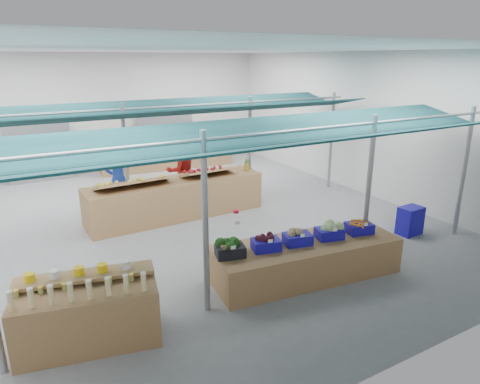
{
  "coord_description": "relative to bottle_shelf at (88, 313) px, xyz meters",
  "views": [
    {
      "loc": [
        -3.6,
        -9.66,
        4.0
      ],
      "look_at": [
        0.99,
        -1.6,
        1.09
      ],
      "focal_mm": 32.0,
      "sensor_mm": 36.0,
      "label": 1
    }
  ],
  "objects": [
    {
      "name": "floor",
      "position": [
        2.85,
        3.89,
        -0.47
      ],
      "size": [
        13.0,
        13.0,
        0.0
      ],
      "primitive_type": "plane",
      "color": "slate",
      "rests_on": "ground"
    },
    {
      "name": "hall",
      "position": [
        2.85,
        5.33,
        2.17
      ],
      "size": [
        13.0,
        13.0,
        13.0
      ],
      "color": "silver",
      "rests_on": "ground"
    },
    {
      "name": "pole_grid",
      "position": [
        3.6,
        2.14,
        1.34
      ],
      "size": [
        10.0,
        4.6,
        3.0
      ],
      "color": "gray",
      "rests_on": "floor"
    },
    {
      "name": "awnings",
      "position": [
        3.6,
        2.14,
        2.31
      ],
      "size": [
        9.5,
        7.08,
        0.3
      ],
      "color": "black",
      "rests_on": "pole_grid"
    },
    {
      "name": "back_shelving_left",
      "position": [
        0.35,
        9.89,
        0.53
      ],
      "size": [
        2.0,
        0.5,
        2.0
      ],
      "primitive_type": "cube",
      "color": "#B23F33",
      "rests_on": "floor"
    },
    {
      "name": "back_shelving_right",
      "position": [
        4.85,
        9.89,
        0.53
      ],
      "size": [
        2.0,
        0.5,
        2.0
      ],
      "primitive_type": "cube",
      "color": "#B23F33",
      "rests_on": "floor"
    },
    {
      "name": "bottle_shelf",
      "position": [
        0.0,
        0.0,
        0.0
      ],
      "size": [
        2.12,
        1.52,
        1.16
      ],
      "rotation": [
        0.0,
        0.0,
        -0.21
      ],
      "color": "#8D5F3D",
      "rests_on": "floor"
    },
    {
      "name": "veg_counter",
      "position": [
        3.99,
        0.01,
        -0.12
      ],
      "size": [
        3.7,
        1.63,
        0.7
      ],
      "primitive_type": "cube",
      "rotation": [
        0.0,
        0.0,
        -0.12
      ],
      "color": "#8D5F3D",
      "rests_on": "floor"
    },
    {
      "name": "fruit_counter",
      "position": [
        3.05,
        4.26,
        0.02
      ],
      "size": [
        4.65,
        1.23,
        0.99
      ],
      "primitive_type": "cube",
      "rotation": [
        0.0,
        0.0,
        0.03
      ],
      "color": "#8D5F3D",
      "rests_on": "floor"
    },
    {
      "name": "far_counter",
      "position": [
        4.7,
        9.37,
        -0.03
      ],
      "size": [
        4.99,
        1.43,
        0.89
      ],
      "primitive_type": "cube",
      "rotation": [
        0.0,
        0.0,
        -0.09
      ],
      "color": "#8D5F3D",
      "rests_on": "floor"
    },
    {
      "name": "crate_stack",
      "position": [
        7.41,
        0.43,
        -0.14
      ],
      "size": [
        0.58,
        0.42,
        0.67
      ],
      "primitive_type": "cube",
      "rotation": [
        0.0,
        0.0,
        0.05
      ],
      "color": "#150E9A",
      "rests_on": "floor"
    },
    {
      "name": "vendor_left",
      "position": [
        1.85,
        5.36,
        0.45
      ],
      "size": [
        0.69,
        0.46,
        1.85
      ],
      "primitive_type": "imported",
      "rotation": [
        0.0,
        0.0,
        3.17
      ],
      "color": "#1937A4",
      "rests_on": "floor"
    },
    {
      "name": "vendor_right",
      "position": [
        3.65,
        5.36,
        0.45
      ],
      "size": [
        0.92,
        0.72,
        1.85
      ],
      "primitive_type": "imported",
      "rotation": [
        0.0,
        0.0,
        3.17
      ],
      "color": "maroon",
      "rests_on": "floor"
    },
    {
      "name": "crate_broccoli",
      "position": [
        2.46,
        0.21,
        0.38
      ],
      "size": [
        0.57,
        0.46,
        0.35
      ],
      "rotation": [
        0.0,
        0.0,
        -0.25
      ],
      "color": "black",
      "rests_on": "veg_counter"
    },
    {
      "name": "crate_beets",
      "position": [
        3.15,
        0.12,
        0.36
      ],
      "size": [
        0.57,
        0.46,
        0.29
      ],
      "rotation": [
        0.0,
        0.0,
        -0.25
      ],
      "color": "#150E9A",
      "rests_on": "veg_counter"
    },
    {
      "name": "crate_celeriac",
      "position": [
        3.79,
        0.04,
        0.37
      ],
      "size": [
        0.57,
        0.46,
        0.31
      ],
      "rotation": [
        0.0,
        0.0,
        -0.25
      ],
      "color": "#150E9A",
      "rests_on": "veg_counter"
    },
    {
      "name": "crate_cabbage",
      "position": [
        4.48,
        -0.05,
        0.38
      ],
      "size": [
        0.57,
        0.46,
        0.35
      ],
      "rotation": [
        0.0,
        0.0,
        -0.25
      ],
      "color": "#150E9A",
      "rests_on": "veg_counter"
    },
    {
      "name": "crate_carrots",
      "position": [
        5.17,
        -0.13,
        0.33
      ],
      "size": [
        0.57,
        0.46,
        0.29
      ],
      "rotation": [
        0.0,
        0.0,
        -0.25
      ],
      "color": "#150E9A",
      "rests_on": "veg_counter"
    },
    {
      "name": "sparrow",
      "position": [
        2.28,
        0.1,
        0.47
      ],
      "size": [
        0.12,
        0.09,
        0.11
      ],
      "rotation": [
        0.0,
        0.0,
        -0.25
      ],
      "color": "brown",
      "rests_on": "crate_broccoli"
    },
    {
      "name": "pole_ribbon",
      "position": [
        3.11,
        1.17,
        0.61
      ],
      "size": [
        0.12,
        0.12,
        0.28
      ],
      "color": "red",
      "rests_on": "pole_grid"
    },
    {
      "name": "apple_heap_yellow",
      "position": [
        1.96,
        4.12,
        0.68
      ],
      "size": [
        1.94,
        0.8,
        0.27
      ],
      "rotation": [
        0.0,
        0.0,
        0.06
      ],
      "color": "#997247",
      "rests_on": "fruit_counter"
    },
    {
      "name": "apple_heap_red",
      "position": [
        3.99,
        4.18,
        0.68
      ],
      "size": [
        1.54,
        0.78,
        0.27
      ],
      "rotation": [
        0.0,
        0.0,
        0.06
      ],
      "color": "#997247",
      "rests_on": "fruit_counter"
    },
    {
      "name": "pineapple",
      "position": [
        5.14,
        4.21,
        0.7
      ],
      "size": [
        0.14,
        0.14,
        0.39
      ],
      "rotation": [
        0.0,
        0.0,
        0.06
      ],
      "color": "#8C6019",
      "rests_on": "fruit_counter"
    }
  ]
}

